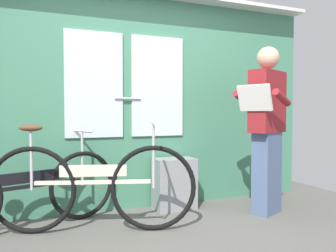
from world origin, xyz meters
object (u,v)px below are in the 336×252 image
bicycle_near_door (93,187)px  bicycle_leaning_behind (26,191)px  passenger_reading_newspaper (267,126)px  trash_bin_by_wall (174,184)px

bicycle_near_door → bicycle_leaning_behind: bearing=172.9°
passenger_reading_newspaper → trash_bin_by_wall: bearing=-57.6°
bicycle_near_door → trash_bin_by_wall: size_ratio=3.16×
bicycle_leaning_behind → passenger_reading_newspaper: size_ratio=0.96×
bicycle_near_door → bicycle_leaning_behind: size_ratio=1.05×
passenger_reading_newspaper → bicycle_near_door: bearing=-29.3°
bicycle_near_door → trash_bin_by_wall: bicycle_near_door is taller
bicycle_near_door → bicycle_leaning_behind: bicycle_near_door is taller
bicycle_near_door → passenger_reading_newspaper: size_ratio=1.01×
passenger_reading_newspaper → trash_bin_by_wall: size_ratio=3.13×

